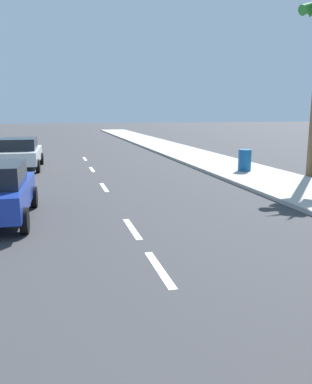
# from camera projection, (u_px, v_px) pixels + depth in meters

# --- Properties ---
(ground_plane) EXTENTS (160.00, 160.00, 0.00)m
(ground_plane) POSITION_uv_depth(u_px,v_px,m) (95.00, 174.00, 18.26)
(ground_plane) COLOR #38383A
(sidewalk_strip) EXTENTS (3.60, 80.00, 0.14)m
(sidewalk_strip) POSITION_uv_depth(u_px,v_px,m) (216.00, 163.00, 21.85)
(sidewalk_strip) COLOR #B2ADA3
(sidewalk_strip) RESTS_ON ground
(lane_stripe_2) EXTENTS (0.16, 1.80, 0.01)m
(lane_stripe_2) POSITION_uv_depth(u_px,v_px,m) (159.00, 269.00, 7.30)
(lane_stripe_2) COLOR white
(lane_stripe_2) RESTS_ON ground
(lane_stripe_3) EXTENTS (0.16, 1.80, 0.01)m
(lane_stripe_3) POSITION_uv_depth(u_px,v_px,m) (132.00, 229.00, 9.80)
(lane_stripe_3) COLOR white
(lane_stripe_3) RESTS_ON ground
(lane_stripe_4) EXTENTS (0.16, 1.80, 0.01)m
(lane_stripe_4) POSITION_uv_depth(u_px,v_px,m) (104.00, 187.00, 15.11)
(lane_stripe_4) COLOR white
(lane_stripe_4) RESTS_ON ground
(lane_stripe_5) EXTENTS (0.16, 1.80, 0.01)m
(lane_stripe_5) POSITION_uv_depth(u_px,v_px,m) (92.00, 169.00, 19.76)
(lane_stripe_5) COLOR white
(lane_stripe_5) RESTS_ON ground
(lane_stripe_6) EXTENTS (0.16, 1.80, 0.01)m
(lane_stripe_6) POSITION_uv_depth(u_px,v_px,m) (85.00, 159.00, 24.15)
(lane_stripe_6) COLOR white
(lane_stripe_6) RESTS_ON ground
(parked_car_white) EXTENTS (2.19, 4.58, 1.57)m
(parked_car_white) POSITION_uv_depth(u_px,v_px,m) (20.00, 152.00, 19.79)
(parked_car_white) COLOR white
(parked_car_white) RESTS_ON ground
(trash_bin_far) EXTENTS (0.60, 0.60, 1.00)m
(trash_bin_far) POSITION_uv_depth(u_px,v_px,m) (245.00, 160.00, 18.28)
(trash_bin_far) COLOR #14518C
(trash_bin_far) RESTS_ON sidewalk_strip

